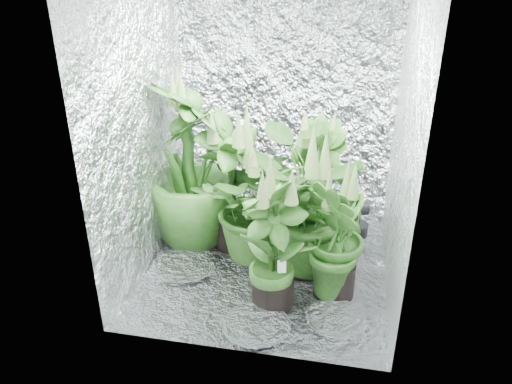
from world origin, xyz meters
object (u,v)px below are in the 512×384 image
object	(u,v)px
plant_d	(190,167)
plant_f	(274,244)
plant_g	(337,240)
plant_b	(232,184)
circulation_fan	(355,215)
plant_e	(305,207)
plant_a	(257,205)
plant_c	(312,191)

from	to	relation	value
plant_d	plant_f	size ratio (longest dim) A/B	1.34
plant_f	plant_g	world-z (taller)	plant_f
plant_b	circulation_fan	bearing A→B (deg)	19.54
plant_d	plant_g	distance (m)	1.17
plant_e	circulation_fan	world-z (taller)	plant_e
plant_d	plant_a	bearing A→B (deg)	-14.47
plant_d	plant_e	world-z (taller)	plant_d
plant_b	plant_d	size ratio (longest dim) A/B	0.84
plant_a	plant_f	size ratio (longest dim) A/B	0.92
plant_b	circulation_fan	size ratio (longest dim) A/B	2.62
plant_c	plant_e	size ratio (longest dim) A/B	1.02
plant_a	plant_d	xyz separation A→B (m)	(-0.50, 0.13, 0.19)
plant_a	plant_g	distance (m)	0.64
plant_c	plant_e	world-z (taller)	plant_c
plant_c	plant_e	distance (m)	0.27
plant_a	plant_c	distance (m)	0.40
plant_c	plant_b	bearing A→B (deg)	-174.89
plant_b	plant_e	bearing A→B (deg)	-22.04
plant_g	plant_f	bearing A→B (deg)	-154.20
plant_e	plant_g	bearing A→B (deg)	-45.67
plant_a	plant_b	distance (m)	0.25
plant_f	plant_e	bearing A→B (deg)	71.48
plant_d	plant_f	distance (m)	0.95
plant_d	circulation_fan	xyz separation A→B (m)	(1.16, 0.30, -0.43)
plant_a	circulation_fan	size ratio (longest dim) A/B	2.14
plant_c	plant_g	xyz separation A→B (m)	(0.20, -0.50, -0.07)
plant_d	plant_g	bearing A→B (deg)	-23.16
plant_d	plant_f	xyz separation A→B (m)	(0.70, -0.63, -0.16)
plant_e	plant_g	xyz separation A→B (m)	(0.22, -0.23, -0.08)
plant_a	plant_f	bearing A→B (deg)	-68.56
plant_b	plant_g	size ratio (longest dim) A/B	1.22
plant_d	plant_b	bearing A→B (deg)	-0.90
plant_b	plant_f	size ratio (longest dim) A/B	1.12
plant_a	plant_d	world-z (taller)	plant_d
plant_b	plant_c	distance (m)	0.56
plant_a	plant_c	size ratio (longest dim) A/B	0.85
plant_d	plant_f	bearing A→B (deg)	-41.97
plant_d	circulation_fan	world-z (taller)	plant_d
plant_c	plant_f	xyz separation A→B (m)	(-0.16, -0.67, -0.03)
plant_e	plant_f	distance (m)	0.43
plant_c	circulation_fan	xyz separation A→B (m)	(0.31, 0.26, -0.29)
plant_b	plant_e	distance (m)	0.58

